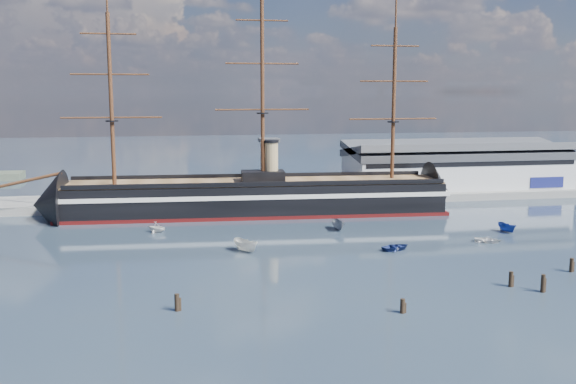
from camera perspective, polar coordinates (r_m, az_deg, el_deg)
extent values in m
plane|color=#1D2A3E|center=(133.59, -0.72, -3.50)|extent=(600.00, 600.00, 0.00)
cube|color=slate|center=(170.14, 0.49, -0.81)|extent=(180.00, 18.00, 2.00)
cube|color=#B7BABC|center=(188.05, 14.76, 1.98)|extent=(62.00, 20.00, 10.00)
cube|color=#3F4247|center=(187.49, 14.82, 3.68)|extent=(63.00, 21.00, 2.00)
cube|color=silver|center=(164.70, -1.70, 2.03)|extent=(4.00, 4.00, 14.00)
cube|color=#3F4247|center=(163.97, -1.71, 4.63)|extent=(5.00, 5.00, 1.00)
cube|color=black|center=(151.87, -2.98, -0.47)|extent=(88.82, 21.40, 7.00)
cube|color=silver|center=(151.68, -2.98, -0.02)|extent=(90.83, 21.77, 1.00)
cube|color=#440B0B|center=(152.51, -2.97, -1.82)|extent=(90.83, 21.73, 0.90)
cone|color=black|center=(152.88, -20.52, -1.08)|extent=(14.94, 16.51, 15.68)
cone|color=black|center=(164.66, 13.27, -0.07)|extent=(11.95, 16.33, 15.68)
cube|color=brown|center=(151.33, -2.99, 0.88)|extent=(88.74, 20.13, 0.40)
cube|color=black|center=(151.42, -2.24, 1.42)|extent=(10.35, 6.61, 2.50)
cylinder|color=#A0895F|center=(151.31, -1.50, 2.76)|extent=(3.20, 3.20, 9.00)
cylinder|color=#381E0F|center=(153.16, -22.65, 0.83)|extent=(17.76, 1.80, 4.43)
cylinder|color=#381E0F|center=(148.99, -15.45, 7.86)|extent=(0.90, 0.90, 38.00)
cylinder|color=#381E0F|center=(150.13, -2.29, 8.94)|extent=(0.90, 0.90, 42.00)
cylinder|color=#381E0F|center=(158.07, 9.38, 7.74)|extent=(0.90, 0.90, 36.00)
imported|color=silver|center=(116.78, -3.75, -5.34)|extent=(7.60, 5.96, 2.90)
imported|color=navy|center=(119.61, 9.58, -5.10)|extent=(2.43, 3.73, 1.62)
imported|color=slate|center=(135.05, 4.50, -3.39)|extent=(6.54, 2.42, 2.61)
imported|color=silver|center=(135.11, -11.58, -3.54)|extent=(6.43, 7.23, 2.50)
imported|color=silver|center=(129.49, 17.32, -4.31)|extent=(2.76, 3.24, 1.44)
imported|color=navy|center=(140.02, 18.88, -3.41)|extent=(6.14, 3.00, 2.36)
cylinder|color=black|center=(87.43, -9.82, -10.39)|extent=(0.64, 0.64, 3.06)
cylinder|color=black|center=(86.75, 10.13, -10.55)|extent=(0.64, 0.64, 2.64)
cylinder|color=black|center=(101.88, 19.17, -7.96)|extent=(0.64, 0.64, 3.04)
cylinder|color=black|center=(113.49, 23.86, -6.52)|extent=(0.64, 0.64, 2.97)
cylinder|color=black|center=(100.81, 21.68, -8.28)|extent=(0.64, 0.64, 3.35)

